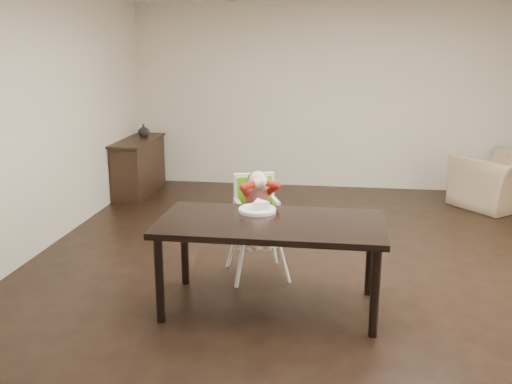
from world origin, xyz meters
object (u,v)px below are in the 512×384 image
at_px(sideboard, 139,166).
at_px(high_chair, 257,202).
at_px(dining_table, 270,230).
at_px(armchair, 502,173).

bearing_deg(sideboard, high_chair, -52.16).
distance_m(dining_table, armchair, 4.33).
relative_size(dining_table, sideboard, 1.43).
bearing_deg(dining_table, high_chair, 106.94).
bearing_deg(armchair, sideboard, -39.29).
xyz_separation_m(dining_table, high_chair, (-0.21, 0.69, 0.04)).
bearing_deg(dining_table, armchair, 51.92).
bearing_deg(dining_table, sideboard, 124.27).
height_order(dining_table, armchair, armchair).
bearing_deg(sideboard, dining_table, -55.73).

